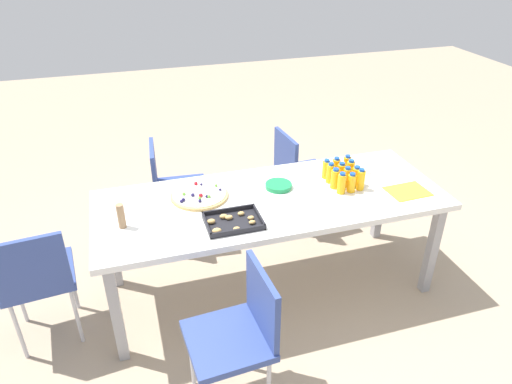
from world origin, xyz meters
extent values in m
plane|color=tan|center=(0.00, 0.00, 0.00)|extent=(12.00, 12.00, 0.00)
cube|color=white|center=(0.00, 0.00, 0.72)|extent=(2.22, 0.85, 0.04)
cube|color=#99999E|center=(-1.03, -0.34, 0.35)|extent=(0.06, 0.06, 0.70)
cube|color=#99999E|center=(1.03, -0.34, 0.35)|extent=(0.06, 0.06, 0.70)
cube|color=#99999E|center=(-1.03, 0.34, 0.35)|extent=(0.06, 0.06, 0.70)
cube|color=#99999E|center=(1.03, 0.34, 0.35)|extent=(0.06, 0.06, 0.70)
cube|color=#33478C|center=(0.50, 0.81, 0.45)|extent=(0.43, 0.43, 0.04)
cube|color=#33478C|center=(0.31, 0.80, 0.64)|extent=(0.06, 0.38, 0.38)
cylinder|color=silver|center=(0.67, 0.66, 0.21)|extent=(0.02, 0.02, 0.41)
cylinder|color=silver|center=(0.35, 0.64, 0.21)|extent=(0.02, 0.02, 0.41)
cube|color=#33478C|center=(0.48, -0.78, 0.45)|extent=(0.43, 0.43, 0.04)
cube|color=#33478C|center=(0.66, -0.80, 0.64)|extent=(0.06, 0.38, 0.38)
cylinder|color=silver|center=(0.31, -0.93, 0.21)|extent=(0.02, 0.02, 0.41)
cylinder|color=silver|center=(0.33, -0.61, 0.21)|extent=(0.02, 0.02, 0.41)
cylinder|color=silver|center=(0.63, -0.95, 0.21)|extent=(0.02, 0.02, 0.41)
cylinder|color=silver|center=(0.65, -0.63, 0.21)|extent=(0.02, 0.02, 0.41)
cube|color=#33478C|center=(-0.54, -0.74, 0.45)|extent=(0.44, 0.44, 0.04)
cube|color=#33478C|center=(-0.36, -0.72, 0.64)|extent=(0.06, 0.38, 0.38)
cylinder|color=silver|center=(-0.69, -0.91, 0.21)|extent=(0.02, 0.02, 0.41)
cylinder|color=silver|center=(-0.72, -0.59, 0.21)|extent=(0.02, 0.02, 0.41)
cylinder|color=silver|center=(-0.37, -0.88, 0.21)|extent=(0.02, 0.02, 0.41)
cylinder|color=silver|center=(-0.40, -0.56, 0.21)|extent=(0.02, 0.02, 0.41)
cube|color=#33478C|center=(1.45, 0.00, 0.45)|extent=(0.44, 0.44, 0.04)
cube|color=#33478C|center=(1.43, 0.18, 0.64)|extent=(0.38, 0.07, 0.38)
cylinder|color=silver|center=(1.62, -0.14, 0.21)|extent=(0.02, 0.02, 0.41)
cylinder|color=silver|center=(1.30, -0.18, 0.21)|extent=(0.02, 0.02, 0.41)
cylinder|color=silver|center=(1.59, 0.18, 0.21)|extent=(0.02, 0.02, 0.41)
cylinder|color=silver|center=(1.27, 0.14, 0.21)|extent=(0.02, 0.02, 0.41)
cylinder|color=#FAAD14|center=(-0.60, -0.16, 0.80)|extent=(0.05, 0.05, 0.13)
cylinder|color=blue|center=(-0.60, -0.16, 0.87)|extent=(0.03, 0.03, 0.02)
cylinder|color=#F8AE14|center=(-0.52, -0.16, 0.80)|extent=(0.05, 0.05, 0.12)
cylinder|color=blue|center=(-0.52, -0.16, 0.86)|extent=(0.04, 0.04, 0.02)
cylinder|color=#FAAD14|center=(-0.44, -0.15, 0.80)|extent=(0.05, 0.05, 0.12)
cylinder|color=blue|center=(-0.44, -0.15, 0.87)|extent=(0.04, 0.04, 0.02)
cylinder|color=#FAAE14|center=(-0.59, -0.08, 0.80)|extent=(0.06, 0.06, 0.13)
cylinder|color=blue|center=(-0.59, -0.08, 0.87)|extent=(0.04, 0.04, 0.02)
cylinder|color=#F9AC14|center=(-0.52, -0.08, 0.80)|extent=(0.06, 0.06, 0.12)
cylinder|color=blue|center=(-0.52, -0.08, 0.87)|extent=(0.04, 0.04, 0.02)
cylinder|color=#F9AF14|center=(-0.44, -0.08, 0.80)|extent=(0.05, 0.05, 0.13)
cylinder|color=blue|center=(-0.44, -0.08, 0.87)|extent=(0.04, 0.04, 0.02)
cylinder|color=#F9AC14|center=(-0.59, 0.00, 0.80)|extent=(0.06, 0.06, 0.12)
cylinder|color=blue|center=(-0.59, 0.00, 0.87)|extent=(0.04, 0.04, 0.02)
cylinder|color=#F9AF14|center=(-0.52, 0.00, 0.80)|extent=(0.05, 0.05, 0.13)
cylinder|color=blue|center=(-0.52, 0.00, 0.87)|extent=(0.03, 0.03, 0.02)
cylinder|color=#FAAC14|center=(-0.44, -0.01, 0.80)|extent=(0.06, 0.06, 0.12)
cylinder|color=blue|center=(-0.44, -0.01, 0.87)|extent=(0.04, 0.04, 0.02)
cylinder|color=#F9AF14|center=(-0.59, 0.06, 0.80)|extent=(0.05, 0.05, 0.13)
cylinder|color=blue|center=(-0.59, 0.06, 0.88)|extent=(0.03, 0.03, 0.02)
cylinder|color=#F8AB14|center=(-0.52, 0.07, 0.80)|extent=(0.05, 0.05, 0.12)
cylinder|color=blue|center=(-0.52, 0.07, 0.86)|extent=(0.03, 0.03, 0.02)
cylinder|color=#F9AE14|center=(-0.45, 0.07, 0.80)|extent=(0.05, 0.05, 0.13)
cylinder|color=blue|center=(-0.45, 0.07, 0.88)|extent=(0.04, 0.04, 0.02)
cylinder|color=tan|center=(0.44, -0.15, 0.75)|extent=(0.37, 0.37, 0.02)
cylinder|color=white|center=(0.44, -0.15, 0.76)|extent=(0.34, 0.34, 0.01)
sphere|color=#66B238|center=(0.53, -0.15, 0.77)|extent=(0.02, 0.02, 0.02)
sphere|color=#1E1947|center=(0.45, -0.04, 0.77)|extent=(0.02, 0.02, 0.02)
sphere|color=#1E1947|center=(0.55, -0.08, 0.77)|extent=(0.02, 0.02, 0.02)
sphere|color=#1E1947|center=(0.40, -0.25, 0.77)|extent=(0.02, 0.02, 0.02)
sphere|color=red|center=(0.44, -0.10, 0.77)|extent=(0.03, 0.03, 0.03)
sphere|color=#66B238|center=(0.45, -0.07, 0.77)|extent=(0.02, 0.02, 0.02)
sphere|color=#1E1947|center=(0.30, -0.14, 0.77)|extent=(0.02, 0.02, 0.02)
sphere|color=#1E1947|center=(0.56, -0.07, 0.77)|extent=(0.02, 0.02, 0.02)
sphere|color=#66B238|center=(0.31, -0.21, 0.77)|extent=(0.02, 0.02, 0.02)
sphere|color=red|center=(0.44, -0.27, 0.77)|extent=(0.02, 0.02, 0.02)
sphere|color=#1E1947|center=(0.40, -0.08, 0.77)|extent=(0.02, 0.02, 0.02)
sphere|color=#1E1947|center=(0.48, -0.12, 0.77)|extent=(0.02, 0.02, 0.02)
sphere|color=#66B238|center=(0.39, -0.08, 0.77)|extent=(0.02, 0.02, 0.02)
cube|color=black|center=(0.31, 0.21, 0.74)|extent=(0.33, 0.25, 0.01)
cube|color=black|center=(0.31, 0.10, 0.75)|extent=(0.33, 0.01, 0.03)
cube|color=black|center=(0.31, 0.33, 0.75)|extent=(0.33, 0.01, 0.03)
cube|color=black|center=(0.15, 0.21, 0.75)|extent=(0.01, 0.25, 0.03)
cube|color=black|center=(0.46, 0.21, 0.75)|extent=(0.01, 0.25, 0.03)
ellipsoid|color=tan|center=(0.32, 0.18, 0.76)|extent=(0.05, 0.03, 0.03)
ellipsoid|color=tan|center=(0.35, 0.16, 0.76)|extent=(0.05, 0.03, 0.03)
ellipsoid|color=tan|center=(0.20, 0.22, 0.76)|extent=(0.04, 0.03, 0.02)
ellipsoid|color=tan|center=(0.24, 0.15, 0.76)|extent=(0.04, 0.03, 0.02)
ellipsoid|color=tan|center=(0.43, 0.19, 0.76)|extent=(0.05, 0.03, 0.03)
ellipsoid|color=tan|center=(0.42, 0.30, 0.76)|extent=(0.05, 0.04, 0.03)
ellipsoid|color=tan|center=(0.21, 0.26, 0.76)|extent=(0.04, 0.03, 0.02)
ellipsoid|color=tan|center=(0.31, 0.30, 0.76)|extent=(0.04, 0.03, 0.02)
cylinder|color=#1E8C4C|center=(-0.09, -0.11, 0.74)|extent=(0.18, 0.18, 0.00)
cylinder|color=#1E8C4C|center=(-0.09, -0.11, 0.74)|extent=(0.18, 0.18, 0.00)
cylinder|color=#1E8C4C|center=(-0.09, -0.11, 0.75)|extent=(0.18, 0.18, 0.00)
cylinder|color=#1E8C4C|center=(-0.09, -0.11, 0.75)|extent=(0.18, 0.18, 0.00)
cylinder|color=#1E8C4C|center=(-0.09, -0.11, 0.76)|extent=(0.18, 0.18, 0.00)
cylinder|color=#1E8C4C|center=(-0.09, -0.11, 0.76)|extent=(0.18, 0.18, 0.00)
cube|color=white|center=(-0.80, -0.19, 0.74)|extent=(0.15, 0.15, 0.01)
cylinder|color=#9E7A56|center=(0.93, 0.07, 0.81)|extent=(0.04, 0.04, 0.15)
cube|color=yellow|center=(-0.87, 0.18, 0.74)|extent=(0.27, 0.21, 0.01)
camera|label=1|loc=(0.84, 2.45, 2.27)|focal=33.15mm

